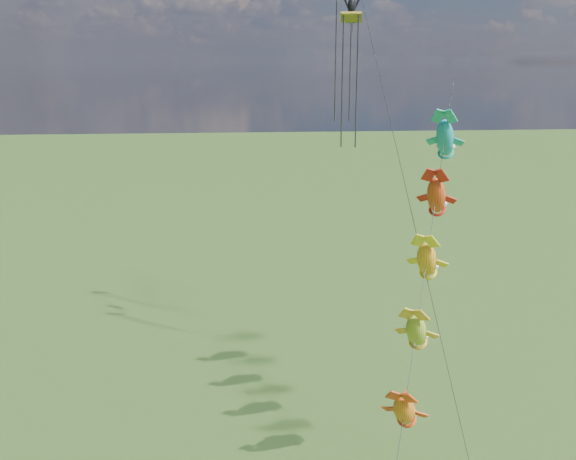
{
  "coord_description": "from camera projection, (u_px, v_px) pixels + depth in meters",
  "views": [
    {
      "loc": [
        8.88,
        -15.74,
        17.52
      ],
      "look_at": [
        11.49,
        12.21,
        10.15
      ],
      "focal_mm": 40.0,
      "sensor_mm": 36.0,
      "label": 1
    }
  ],
  "objects": [
    {
      "name": "fish_windsock_rig",
      "position": [
        427.0,
        260.0,
        27.07
      ],
      "size": [
        6.82,
        14.53,
        16.75
      ],
      "rotation": [
        0.0,
        0.0,
        -0.11
      ],
      "color": "brown",
      "rests_on": "ground"
    },
    {
      "name": "parafoil_rig",
      "position": [
        353.0,
        27.0,
        33.57
      ],
      "size": [
        3.86,
        17.25,
        24.41
      ],
      "rotation": [
        0.0,
        0.0,
        0.26
      ],
      "color": "brown",
      "rests_on": "ground"
    }
  ]
}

